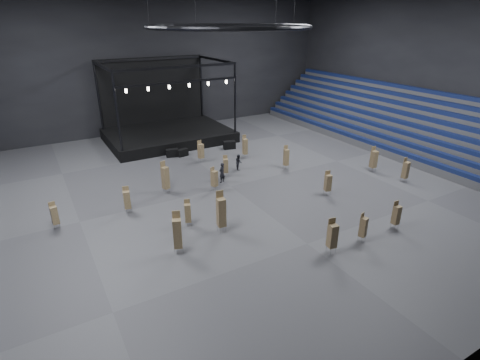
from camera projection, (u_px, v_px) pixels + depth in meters
floor at (231, 186)px, 32.87m from camera, size 50.00×50.00×0.00m
wall_back at (148, 58)px, 45.94m from camera, size 50.00×0.20×18.00m
wall_right at (431, 64)px, 40.73m from camera, size 0.20×42.00×18.00m
bleachers_right at (406, 131)px, 42.69m from camera, size 7.20×40.00×6.40m
stage at (166, 127)px, 45.18m from camera, size 14.00×10.00×9.20m
truss_ring at (229, 27)px, 27.67m from camera, size 12.30×12.30×5.15m
flight_case_left at (172, 153)px, 39.68m from camera, size 1.35×0.85×0.84m
flight_case_mid at (183, 153)px, 39.89m from camera, size 1.23×0.79×0.76m
flight_case_right at (229, 145)px, 42.08m from camera, size 1.45×0.97×0.89m
chair_stack_0 at (165, 177)px, 31.11m from camera, size 0.63×0.63×2.80m
chair_stack_1 at (221, 212)px, 25.34m from camera, size 0.60×0.60×3.04m
chair_stack_2 at (245, 146)px, 39.19m from camera, size 0.44×0.44×2.42m
chair_stack_3 at (406, 170)px, 33.30m from camera, size 0.51×0.51×2.28m
chair_stack_4 at (226, 165)px, 34.58m from camera, size 0.56×0.56×2.02m
chair_stack_5 at (286, 157)px, 36.24m from camera, size 0.50×0.50×2.36m
chair_stack_6 at (214, 178)px, 31.73m from camera, size 0.60×0.60×2.08m
chair_stack_7 at (332, 235)px, 23.15m from camera, size 0.59×0.59×2.37m
chair_stack_8 at (177, 233)px, 23.03m from camera, size 0.68×0.68×2.88m
chair_stack_9 at (188, 212)px, 26.23m from camera, size 0.53×0.53×2.05m
chair_stack_10 at (54, 215)px, 25.96m from camera, size 0.49×0.49×2.00m
chair_stack_11 at (374, 159)px, 35.50m from camera, size 0.55×0.55×2.49m
chair_stack_12 at (328, 182)px, 30.87m from camera, size 0.59×0.59×2.11m
chair_stack_13 at (201, 151)px, 38.01m from camera, size 0.60×0.60×2.24m
chair_stack_14 at (396, 214)px, 25.93m from camera, size 0.46×0.46×2.06m
chair_stack_15 at (363, 227)px, 24.47m from camera, size 0.52×0.52×2.04m
chair_stack_16 at (127, 199)px, 28.01m from camera, size 0.58×0.58×2.12m
man_center at (222, 173)px, 33.34m from camera, size 0.79×0.68×1.83m
crew_member at (239, 162)px, 36.23m from camera, size 0.77×0.88×1.53m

